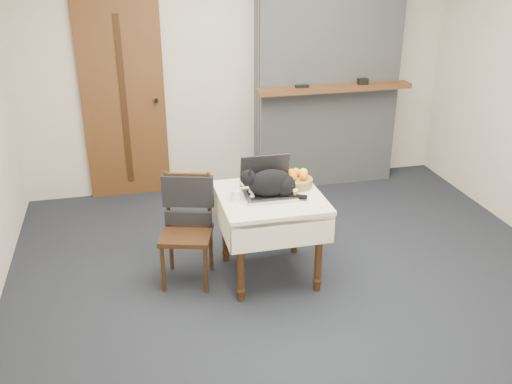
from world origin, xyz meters
TOP-DOWN VIEW (x-y plane):
  - ground at (0.00, 0.00)m, footprint 4.50×4.50m
  - room_shell at (0.00, 0.46)m, footprint 4.52×4.01m
  - door at (-1.20, 1.97)m, footprint 0.82×0.10m
  - chimney at (0.90, 1.85)m, footprint 1.62×0.48m
  - side_table at (-0.18, 0.06)m, footprint 0.78×0.78m
  - laptop at (-0.20, 0.10)m, footprint 0.39×0.33m
  - cat at (-0.18, 0.03)m, footprint 0.49×0.27m
  - cream_jar at (-0.46, 0.03)m, footprint 0.07×0.07m
  - pill_bottle at (-0.02, -0.05)m, footprint 0.04×0.04m
  - fruit_basket at (0.07, 0.18)m, footprint 0.24×0.24m
  - desk_clutter at (0.00, 0.10)m, footprint 0.12×0.10m
  - chair at (-0.81, 0.21)m, footprint 0.48×0.47m

SIDE VIEW (x-z plane):
  - ground at x=0.00m, z-range 0.00..0.00m
  - chair at x=-0.81m, z-range 0.12..0.98m
  - side_table at x=-0.18m, z-range 0.24..0.94m
  - desk_clutter at x=0.00m, z-range 0.70..0.71m
  - cream_jar at x=-0.46m, z-range 0.70..0.78m
  - pill_bottle at x=-0.02m, z-range 0.70..0.78m
  - fruit_basket at x=0.07m, z-range 0.69..0.82m
  - laptop at x=-0.20m, z-range 0.63..0.91m
  - cat at x=-0.18m, z-range 0.68..0.93m
  - door at x=-1.20m, z-range 0.00..2.00m
  - chimney at x=0.90m, z-range 0.00..2.60m
  - room_shell at x=0.00m, z-range 0.46..3.07m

